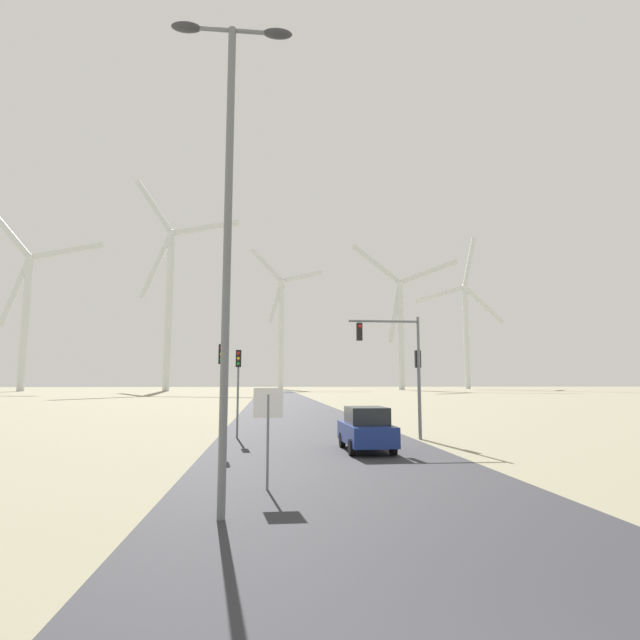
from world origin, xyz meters
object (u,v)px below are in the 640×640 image
Objects in this scene: stop_sign_near at (268,418)px; traffic_light_post_near_right at (418,374)px; traffic_light_post_mid_left at (221,372)px; wind_turbine_center at (281,322)px; wind_turbine_far_right at (466,324)px; streetlamp at (228,203)px; wind_turbine_far_left at (26,305)px; traffic_light_post_near_left at (238,373)px; wind_turbine_left at (169,292)px; traffic_light_mast_overhead at (395,353)px; wind_turbine_right at (401,320)px; car_approaching at (366,429)px.

traffic_light_post_near_right is (7.73, 11.44, 1.39)m from stop_sign_near.
wind_turbine_center reaches higher than traffic_light_post_mid_left.
traffic_light_post_near_right is at bearing 12.57° from traffic_light_post_mid_left.
streetlamp is at bearing -113.69° from wind_turbine_far_right.
stop_sign_near is 210.86m from wind_turbine_far_right.
wind_turbine_center is at bearing 23.50° from wind_turbine_far_left.
stop_sign_near is 12.87m from traffic_light_post_near_left.
wind_turbine_left reaches higher than traffic_light_post_near_right.
wind_turbine_left is 123.62m from wind_turbine_far_right.
traffic_light_post_near_right is 1.73m from traffic_light_mast_overhead.
traffic_light_post_near_left is at bearing -92.13° from wind_turbine_center.
stop_sign_near is 0.04× the size of wind_turbine_far_right.
wind_turbine_right is at bearing 73.59° from streetlamp.
traffic_light_mast_overhead is 0.10× the size of wind_turbine_far_left.
wind_turbine_center reaches higher than traffic_light_mast_overhead.
wind_turbine_center reaches higher than car_approaching.
streetlamp is at bearing -91.77° from wind_turbine_center.
wind_turbine_center is at bearing 42.73° from wind_turbine_left.
wind_turbine_right reaches higher than streetlamp.
wind_turbine_far_left is at bearing 116.89° from stop_sign_near.
wind_turbine_far_right is (85.91, 178.83, 24.43)m from traffic_light_post_near_left.
traffic_light_mast_overhead is (7.39, 13.84, -2.56)m from streetlamp.
wind_turbine_right is (43.43, -22.92, -1.59)m from wind_turbine_center.
wind_turbine_far_right reaches higher than wind_turbine_far_left.
car_approaching is (-2.32, -3.90, -3.43)m from traffic_light_mast_overhead.
traffic_light_post_mid_left is (-9.86, -2.20, 0.05)m from traffic_light_post_near_right.
wind_turbine_left reaches higher than wind_turbine_right.
stop_sign_near is 159.10m from wind_turbine_left.
wind_turbine_right reaches higher than stop_sign_near.
wind_turbine_left reaches higher than traffic_light_post_near_left.
wind_turbine_far_left is 0.84× the size of wind_turbine_left.
wind_turbine_right is at bearing -27.82° from wind_turbine_center.
wind_turbine_far_left is at bearing -156.50° from wind_turbine_center.
wind_turbine_far_right is at bearing 66.96° from traffic_light_post_near_right.
streetlamp reaches higher than traffic_light_post_near_left.
traffic_light_post_mid_left is 149.52m from wind_turbine_left.
traffic_light_post_near_left is at bearing 92.28° from streetlamp.
wind_turbine_left is at bearing 101.61° from streetlamp.
traffic_light_post_mid_left is at bearing -62.30° from wind_turbine_far_left.
wind_turbine_far_right is (86.47, 182.28, 24.40)m from traffic_light_post_mid_left.
wind_turbine_left is (-32.91, 152.62, 30.62)m from stop_sign_near.
streetlamp reaches higher than traffic_light_post_near_right.
stop_sign_near is at bearing -113.76° from wind_turbine_far_right.
traffic_light_post_near_right is 197.22m from wind_turbine_far_right.
wind_turbine_far_left is 126.05m from wind_turbine_right.
wind_turbine_left is at bearing 102.17° from stop_sign_near.
traffic_light_mast_overhead is at bearing 11.67° from traffic_light_post_mid_left.
wind_turbine_far_right is at bearing 66.31° from streetlamp.
traffic_light_post_mid_left is at bearing -108.00° from wind_turbine_right.
car_approaching is at bearing -105.69° from wind_turbine_right.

